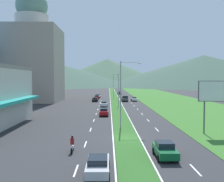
% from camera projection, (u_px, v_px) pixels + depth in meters
% --- Properties ---
extents(ground_plane, '(600.00, 600.00, 0.00)m').
position_uv_depth(ground_plane, '(126.00, 138.00, 32.60)').
color(ground_plane, '#2D2D30').
extents(grass_median, '(3.20, 240.00, 0.06)m').
position_uv_depth(grass_median, '(115.00, 100.00, 92.53)').
color(grass_median, '#2D6023').
rests_on(grass_median, ground_plane).
extents(grass_verge_right, '(24.00, 240.00, 0.06)m').
position_uv_depth(grass_verge_right, '(170.00, 100.00, 92.80)').
color(grass_verge_right, '#387028').
rests_on(grass_verge_right, ground_plane).
extents(lane_dash_left_1, '(0.16, 2.80, 0.01)m').
position_uv_depth(lane_dash_left_1, '(76.00, 170.00, 21.07)').
color(lane_dash_left_1, silver).
rests_on(lane_dash_left_1, ground_plane).
extents(lane_dash_left_2, '(0.16, 2.80, 0.01)m').
position_uv_depth(lane_dash_left_2, '(85.00, 144.00, 29.58)').
color(lane_dash_left_2, silver).
rests_on(lane_dash_left_2, ground_plane).
extents(lane_dash_left_3, '(0.16, 2.80, 0.01)m').
position_uv_depth(lane_dash_left_3, '(91.00, 130.00, 38.09)').
color(lane_dash_left_3, silver).
rests_on(lane_dash_left_3, ground_plane).
extents(lane_dash_left_4, '(0.16, 2.80, 0.01)m').
position_uv_depth(lane_dash_left_4, '(94.00, 120.00, 46.60)').
color(lane_dash_left_4, silver).
rests_on(lane_dash_left_4, ground_plane).
extents(lane_dash_left_5, '(0.16, 2.80, 0.01)m').
position_uv_depth(lane_dash_left_5, '(96.00, 114.00, 55.11)').
color(lane_dash_left_5, silver).
rests_on(lane_dash_left_5, ground_plane).
extents(lane_dash_left_6, '(0.16, 2.80, 0.01)m').
position_uv_depth(lane_dash_left_6, '(98.00, 109.00, 63.61)').
color(lane_dash_left_6, silver).
rests_on(lane_dash_left_6, ground_plane).
extents(lane_dash_left_7, '(0.16, 2.80, 0.01)m').
position_uv_depth(lane_dash_left_7, '(99.00, 106.00, 72.12)').
color(lane_dash_left_7, silver).
rests_on(lane_dash_left_7, ground_plane).
extents(lane_dash_left_8, '(0.16, 2.80, 0.01)m').
position_uv_depth(lane_dash_left_8, '(100.00, 103.00, 80.63)').
color(lane_dash_left_8, silver).
rests_on(lane_dash_left_8, ground_plane).
extents(lane_dash_left_9, '(0.16, 2.80, 0.01)m').
position_uv_depth(lane_dash_left_9, '(101.00, 101.00, 89.14)').
color(lane_dash_left_9, silver).
rests_on(lane_dash_left_9, ground_plane).
extents(lane_dash_right_1, '(0.16, 2.80, 0.01)m').
position_uv_depth(lane_dash_right_1, '(195.00, 170.00, 21.20)').
color(lane_dash_right_1, silver).
rests_on(lane_dash_right_1, ground_plane).
extents(lane_dash_right_2, '(0.16, 2.80, 0.01)m').
position_uv_depth(lane_dash_right_2, '(171.00, 144.00, 29.71)').
color(lane_dash_right_2, silver).
rests_on(lane_dash_right_2, ground_plane).
extents(lane_dash_right_3, '(0.16, 2.80, 0.01)m').
position_uv_depth(lane_dash_right_3, '(157.00, 129.00, 38.22)').
color(lane_dash_right_3, silver).
rests_on(lane_dash_right_3, ground_plane).
extents(lane_dash_right_4, '(0.16, 2.80, 0.01)m').
position_uv_depth(lane_dash_right_4, '(148.00, 120.00, 46.73)').
color(lane_dash_right_4, silver).
rests_on(lane_dash_right_4, ground_plane).
extents(lane_dash_right_5, '(0.16, 2.80, 0.01)m').
position_uv_depth(lane_dash_right_5, '(142.00, 114.00, 55.24)').
color(lane_dash_right_5, silver).
rests_on(lane_dash_right_5, ground_plane).
extents(lane_dash_right_6, '(0.16, 2.80, 0.01)m').
position_uv_depth(lane_dash_right_6, '(138.00, 109.00, 63.75)').
color(lane_dash_right_6, silver).
rests_on(lane_dash_right_6, ground_plane).
extents(lane_dash_right_7, '(0.16, 2.80, 0.01)m').
position_uv_depth(lane_dash_right_7, '(134.00, 106.00, 72.26)').
color(lane_dash_right_7, silver).
rests_on(lane_dash_right_7, ground_plane).
extents(lane_dash_right_8, '(0.16, 2.80, 0.01)m').
position_uv_depth(lane_dash_right_8, '(131.00, 103.00, 80.77)').
color(lane_dash_right_8, silver).
rests_on(lane_dash_right_8, ground_plane).
extents(lane_dash_right_9, '(0.16, 2.80, 0.01)m').
position_uv_depth(lane_dash_right_9, '(129.00, 101.00, 89.28)').
color(lane_dash_right_9, silver).
rests_on(lane_dash_right_9, ground_plane).
extents(edge_line_median_left, '(0.16, 240.00, 0.01)m').
position_uv_depth(edge_line_median_left, '(110.00, 100.00, 92.50)').
color(edge_line_median_left, silver).
rests_on(edge_line_median_left, ground_plane).
extents(edge_line_median_right, '(0.16, 240.00, 0.01)m').
position_uv_depth(edge_line_median_right, '(120.00, 100.00, 92.55)').
color(edge_line_median_right, silver).
rests_on(edge_line_median_right, ground_plane).
extents(domed_building, '(18.80, 18.80, 38.32)m').
position_uv_depth(domed_building, '(33.00, 56.00, 86.02)').
color(domed_building, '#9E9384').
rests_on(domed_building, ground_plane).
extents(midrise_colored, '(16.63, 16.63, 24.53)m').
position_uv_depth(midrise_colored, '(30.00, 69.00, 107.16)').
color(midrise_colored, yellow).
rests_on(midrise_colored, ground_plane).
extents(hill_far_left, '(226.63, 226.63, 29.89)m').
position_uv_depth(hill_far_left, '(44.00, 73.00, 290.05)').
color(hill_far_left, '#3D5647').
rests_on(hill_far_left, ground_plane).
extents(hill_far_center, '(171.14, 171.14, 33.96)m').
position_uv_depth(hill_far_center, '(107.00, 72.00, 323.83)').
color(hill_far_center, '#47664C').
rests_on(hill_far_center, ground_plane).
extents(hill_far_right, '(231.74, 231.74, 34.32)m').
position_uv_depth(hill_far_right, '(204.00, 71.00, 276.42)').
color(hill_far_right, '#3D5647').
rests_on(hill_far_right, ground_plane).
extents(street_lamp_near, '(3.38, 0.31, 10.58)m').
position_uv_depth(street_lamp_near, '(123.00, 90.00, 39.14)').
color(street_lamp_near, '#99999E').
rests_on(street_lamp_near, ground_plane).
extents(street_lamp_mid, '(2.74, 0.42, 9.23)m').
position_uv_depth(street_lamp_mid, '(117.00, 88.00, 70.60)').
color(street_lamp_mid, '#99999E').
rests_on(street_lamp_mid, ground_plane).
extents(street_lamp_far, '(2.59, 0.36, 9.50)m').
position_uv_depth(street_lamp_far, '(114.00, 85.00, 102.08)').
color(street_lamp_far, '#99999E').
rests_on(street_lamp_far, ground_plane).
extents(billboard_roadside, '(5.62, 0.28, 7.53)m').
position_uv_depth(billboard_roadside, '(218.00, 94.00, 34.69)').
color(billboard_roadside, '#4C4C51').
rests_on(billboard_roadside, ground_plane).
extents(car_0, '(2.04, 4.36, 1.40)m').
position_uv_depth(car_0, '(98.00, 96.00, 103.88)').
color(car_0, silver).
rests_on(car_0, ground_plane).
extents(car_1, '(1.99, 4.12, 1.56)m').
position_uv_depth(car_1, '(165.00, 150.00, 24.52)').
color(car_1, '#0C5128').
rests_on(car_1, ground_plane).
extents(car_2, '(1.92, 4.71, 1.59)m').
position_uv_depth(car_2, '(104.00, 112.00, 52.88)').
color(car_2, maroon).
rests_on(car_2, ground_plane).
extents(car_3, '(2.01, 4.64, 1.45)m').
position_uv_depth(car_3, '(134.00, 99.00, 87.31)').
color(car_3, silver).
rests_on(car_3, ground_plane).
extents(car_4, '(1.92, 4.56, 1.45)m').
position_uv_depth(car_4, '(97.00, 97.00, 96.86)').
color(car_4, maroon).
rests_on(car_4, ground_plane).
extents(car_5, '(1.93, 4.54, 1.47)m').
position_uv_depth(car_5, '(104.00, 104.00, 69.78)').
color(car_5, silver).
rests_on(car_5, ground_plane).
extents(car_6, '(1.98, 4.40, 1.46)m').
position_uv_depth(car_6, '(95.00, 99.00, 85.60)').
color(car_6, black).
rests_on(car_6, ground_plane).
extents(car_7, '(2.00, 4.27, 1.44)m').
position_uv_depth(car_7, '(119.00, 93.00, 126.86)').
color(car_7, navy).
rests_on(car_7, ground_plane).
extents(car_8, '(1.97, 4.51, 1.47)m').
position_uv_depth(car_8, '(98.00, 165.00, 20.27)').
color(car_8, '#B2B2B7').
rests_on(car_8, ground_plane).
extents(pickup_truck_0, '(2.18, 5.40, 2.00)m').
position_uv_depth(pickup_truck_0, '(125.00, 98.00, 86.83)').
color(pickup_truck_0, '#515459').
rests_on(pickup_truck_0, ground_plane).
extents(motorcycle_rider, '(0.36, 2.00, 1.80)m').
position_uv_depth(motorcycle_rider, '(72.00, 145.00, 26.33)').
color(motorcycle_rider, black).
rests_on(motorcycle_rider, ground_plane).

